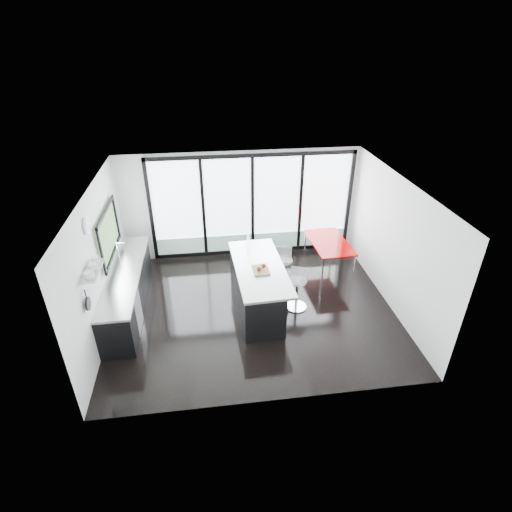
{
  "coord_description": "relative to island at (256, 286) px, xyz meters",
  "views": [
    {
      "loc": [
        -0.88,
        -6.94,
        5.36
      ],
      "look_at": [
        0.1,
        0.3,
        1.15
      ],
      "focal_mm": 28.0,
      "sensor_mm": 36.0,
      "label": 1
    }
  ],
  "objects": [
    {
      "name": "red_table",
      "position": [
        1.98,
        1.22,
        -0.1
      ],
      "size": [
        0.93,
        1.55,
        0.81
      ],
      "primitive_type": "cube",
      "rotation": [
        0.0,
        0.0,
        0.05
      ],
      "color": "#A40202",
      "rests_on": "floor"
    },
    {
      "name": "counter_cabinets",
      "position": [
        -2.74,
        0.28,
        -0.04
      ],
      "size": [
        0.69,
        3.24,
        1.36
      ],
      "color": "black",
      "rests_on": "floor"
    },
    {
      "name": "wall_front",
      "position": [
        -0.07,
        -2.62,
        0.89
      ],
      "size": [
        6.0,
        0.0,
        2.8
      ],
      "primitive_type": "cube",
      "color": "silver",
      "rests_on": "ground"
    },
    {
      "name": "bar_stool_far",
      "position": [
        0.72,
        0.62,
        -0.12
      ],
      "size": [
        0.58,
        0.58,
        0.77
      ],
      "primitive_type": "cylinder",
      "rotation": [
        0.0,
        0.0,
        -0.25
      ],
      "color": "silver",
      "rests_on": "floor"
    },
    {
      "name": "wall_back",
      "position": [
        0.2,
        2.35,
        0.77
      ],
      "size": [
        6.0,
        0.09,
        2.8
      ],
      "color": "silver",
      "rests_on": "ground"
    },
    {
      "name": "wall_right",
      "position": [
        2.93,
        -0.12,
        0.89
      ],
      "size": [
        0.0,
        5.0,
        2.8
      ],
      "primitive_type": "cube",
      "color": "silver",
      "rests_on": "ground"
    },
    {
      "name": "island",
      "position": [
        0.0,
        0.0,
        0.0
      ],
      "size": [
        1.13,
        2.48,
        1.29
      ],
      "color": "black",
      "rests_on": "floor"
    },
    {
      "name": "floor",
      "position": [
        -0.07,
        -0.12,
        -0.51
      ],
      "size": [
        6.0,
        5.0,
        0.0
      ],
      "primitive_type": "cube",
      "color": "black",
      "rests_on": "ground"
    },
    {
      "name": "wall_left",
      "position": [
        -3.04,
        0.15,
        1.06
      ],
      "size": [
        0.26,
        5.0,
        2.8
      ],
      "color": "silver",
      "rests_on": "ground"
    },
    {
      "name": "ceiling",
      "position": [
        -0.07,
        -0.12,
        2.29
      ],
      "size": [
        6.0,
        5.0,
        0.0
      ],
      "primitive_type": "cube",
      "color": "white",
      "rests_on": "wall_back"
    },
    {
      "name": "bar_stool_near",
      "position": [
        0.87,
        -0.19,
        -0.14
      ],
      "size": [
        0.6,
        0.6,
        0.72
      ],
      "primitive_type": "cylinder",
      "rotation": [
        0.0,
        0.0,
        -0.43
      ],
      "color": "silver",
      "rests_on": "floor"
    }
  ]
}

